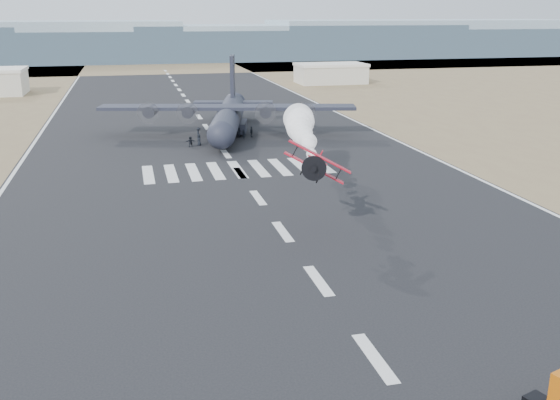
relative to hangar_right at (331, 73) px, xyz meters
name	(u,v)px	position (x,y,z in m)	size (l,w,h in m)	color
ground	(375,358)	(-46.00, -150.00, -3.01)	(500.00, 500.00, 0.00)	black
scrub_far	(161,65)	(-46.00, 80.00, -3.01)	(500.00, 80.00, 0.00)	brown
runway_markings	(226,154)	(-46.00, -90.00, -3.00)	(60.00, 260.00, 0.01)	silver
ridge_seg_c	(0,42)	(-111.00, 110.00, 5.49)	(150.00, 50.00, 17.00)	#8196A4
ridge_seg_d	(157,45)	(-46.00, 110.00, 3.49)	(150.00, 50.00, 13.00)	#8196A4
ridge_seg_e	(297,41)	(19.00, 110.00, 4.49)	(150.00, 50.00, 15.00)	#8196A4
ridge_seg_f	(424,38)	(84.00, 110.00, 5.49)	(150.00, 50.00, 17.00)	#8196A4
ridge_seg_g	(539,41)	(149.00, 110.00, 3.49)	(150.00, 50.00, 13.00)	#8196A4
hangar_right	(331,73)	(0.00, 0.00, 0.00)	(20.50, 12.50, 5.90)	#B8B4A4
aerobatic_biplane	(316,164)	(-42.97, -127.01, 3.91)	(5.97, 6.02, 4.24)	#B60C1F
smoke_trail	(299,124)	(-38.97, -106.28, 4.07)	(6.73, 24.76, 4.11)	white
transport_aircraft	(229,115)	(-42.85, -73.40, 0.28)	(43.89, 35.90, 12.76)	black
support_vehicle	(301,122)	(-28.33, -68.71, -2.32)	(2.30, 4.99, 1.39)	black
crew_a	(244,134)	(-41.29, -79.36, -2.17)	(0.61, 0.50, 1.68)	black
crew_b	(293,130)	(-32.19, -77.34, -2.11)	(0.88, 0.54, 1.81)	black
crew_c	(199,133)	(-48.67, -76.94, -2.09)	(1.19, 0.55, 1.84)	black
crew_d	(251,132)	(-39.68, -77.88, -2.07)	(1.10, 0.56, 1.88)	black
crew_e	(199,140)	(-49.24, -82.76, -2.10)	(0.89, 0.55, 1.82)	black
crew_f	(191,142)	(-50.70, -83.57, -2.16)	(1.57, 0.51, 1.69)	black
crew_g	(293,136)	(-33.63, -83.05, -2.16)	(0.62, 0.51, 1.70)	black
crew_h	(239,133)	(-41.87, -77.94, -2.13)	(0.86, 0.53, 1.76)	black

